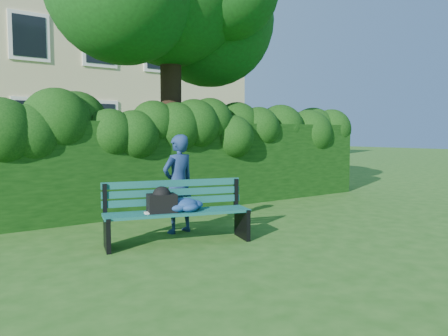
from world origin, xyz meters
TOP-DOWN VIEW (x-y plane):
  - ground at (0.00, 0.00)m, footprint 80.00×80.00m
  - apartment_building at (-0.00, 13.99)m, footprint 16.00×8.08m
  - hedge at (0.00, 2.20)m, footprint 10.00×1.00m
  - park_bench at (-1.58, -0.39)m, footprint 2.14×1.11m
  - man_reading at (-1.20, 0.18)m, footprint 0.62×0.45m

SIDE VIEW (x-z plane):
  - ground at x=0.00m, z-range 0.00..0.00m
  - park_bench at x=-1.58m, z-range 0.06..0.95m
  - man_reading at x=-1.20m, z-range 0.00..1.56m
  - hedge at x=0.00m, z-range 0.00..1.80m
  - apartment_building at x=0.00m, z-range 0.00..12.00m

